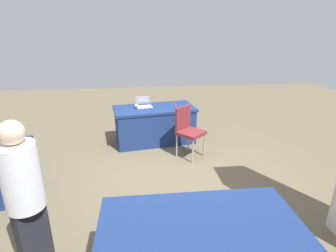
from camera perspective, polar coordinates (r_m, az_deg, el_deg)
The scene contains 7 objects.
ground_plane at distance 4.72m, azimuth 0.99°, elevation -10.29°, with size 14.40×14.40×0.00m, color brown.
table_foreground at distance 5.90m, azimuth -2.81°, elevation 0.31°, with size 1.81×1.07×0.77m.
chair_near_front at distance 5.19m, azimuth 4.22°, elevation -0.50°, with size 0.62×0.62×0.97m.
person_attendee_standing at distance 2.90m, azimuth -27.82°, elevation -12.84°, with size 0.48×0.48×1.66m.
laptop_silver at distance 5.86m, azimuth -5.08°, elevation 4.46°, with size 0.37×0.35×0.21m.
yarn_ball at distance 5.76m, azimuth -6.69°, elevation 4.20°, with size 0.09×0.09×0.09m, color gray.
scissors_red at distance 5.94m, azimuth 1.58°, elevation 4.40°, with size 0.18×0.04×0.01m, color red.
Camera 1 is at (0.54, 4.03, 2.39)m, focal length 29.07 mm.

